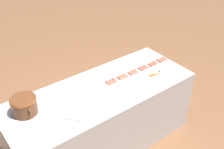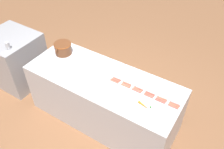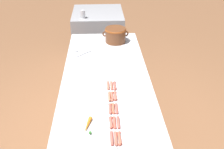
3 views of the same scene
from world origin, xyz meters
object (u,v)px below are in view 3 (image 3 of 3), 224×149
object	(u,v)px
hot_dog_11	(112,85)
hot_dog_14	(118,122)
hot_dog_3	(110,108)
hot_dog_15	(117,108)
hot_dog_10	(112,96)
hot_dog_2	(111,122)
carrot	(88,125)
hot_dog_17	(115,86)
soda_can	(83,14)
bean_pot	(116,34)
hot_dog_16	(115,96)
back_cabinet	(98,39)
hot_dog_13	(120,138)
hot_dog_4	(109,96)
hot_dog_7	(116,138)
hot_dog_8	(114,122)
serving_spoon	(79,51)
hot_dog_5	(108,85)
hot_dog_1	(112,138)
hot_dog_9	(113,108)

from	to	relation	value
hot_dog_11	hot_dog_14	xyz separation A→B (m)	(0.03, -0.52, 0.00)
hot_dog_3	hot_dog_15	distance (m)	0.05
hot_dog_3	hot_dog_10	distance (m)	0.17
hot_dog_2	carrot	world-z (taller)	carrot
hot_dog_15	hot_dog_17	distance (m)	0.34
hot_dog_15	soda_can	size ratio (longest dim) A/B	1.12
hot_dog_2	hot_dog_17	size ratio (longest dim) A/B	1.00
hot_dog_11	bean_pot	distance (m)	1.04
hot_dog_14	hot_dog_16	xyz separation A→B (m)	(-0.00, 0.35, 0.00)
back_cabinet	hot_dog_13	world-z (taller)	back_cabinet
hot_dog_14	hot_dog_4	bearing A→B (deg)	99.24
hot_dog_16	carrot	size ratio (longest dim) A/B	0.78
hot_dog_2	hot_dog_11	distance (m)	0.52
hot_dog_14	carrot	bearing A→B (deg)	-173.12
hot_dog_2	carrot	bearing A→B (deg)	-170.27
hot_dog_7	hot_dog_14	distance (m)	0.17
hot_dog_8	serving_spoon	bearing A→B (deg)	105.49
serving_spoon	soda_can	distance (m)	1.01
back_cabinet	hot_dog_17	bearing A→B (deg)	-85.68
hot_dog_4	hot_dog_17	size ratio (longest dim) A/B	1.00
hot_dog_5	hot_dog_7	size ratio (longest dim) A/B	1.00
hot_dog_7	carrot	world-z (taller)	carrot
hot_dog_5	hot_dog_8	xyz separation A→B (m)	(0.03, -0.52, 0.00)
hot_dog_13	serving_spoon	distance (m)	1.49
hot_dog_15	hot_dog_1	bearing A→B (deg)	-99.64
hot_dog_14	hot_dog_3	bearing A→B (deg)	108.46
hot_dog_17	bean_pot	bearing A→B (deg)	86.06
hot_dog_8	hot_dog_13	world-z (taller)	same
hot_dog_9	hot_dog_13	bearing A→B (deg)	-85.23
serving_spoon	soda_can	size ratio (longest dim) A/B	1.79
hot_dog_5	hot_dog_16	size ratio (longest dim) A/B	1.00
hot_dog_3	hot_dog_8	bearing A→B (deg)	-80.99
hot_dog_14	hot_dog_11	bearing A→B (deg)	93.09
hot_dog_15	hot_dog_5	bearing A→B (deg)	99.35
hot_dog_2	hot_dog_13	world-z (taller)	same
hot_dog_1	hot_dog_10	world-z (taller)	same
hot_dog_16	bean_pot	world-z (taller)	bean_pot
back_cabinet	hot_dog_16	xyz separation A→B (m)	(0.15, -2.23, 0.41)
hot_dog_9	hot_dog_16	size ratio (longest dim) A/B	1.00
hot_dog_11	hot_dog_13	distance (m)	0.69
hot_dog_14	hot_dog_15	size ratio (longest dim) A/B	1.00
hot_dog_10	hot_dog_13	distance (m)	0.51
hot_dog_11	bean_pot	bearing A→B (deg)	84.38
hot_dog_16	serving_spoon	distance (m)	1.00
hot_dog_2	hot_dog_11	world-z (taller)	same
carrot	hot_dog_11	bearing A→B (deg)	68.94
hot_dog_2	bean_pot	size ratio (longest dim) A/B	0.41
hot_dog_11	soda_can	xyz separation A→B (m)	(-0.35, 1.76, 0.12)
hot_dog_4	hot_dog_2	bearing A→B (deg)	-90.24
hot_dog_11	hot_dog_10	bearing A→B (deg)	-91.23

